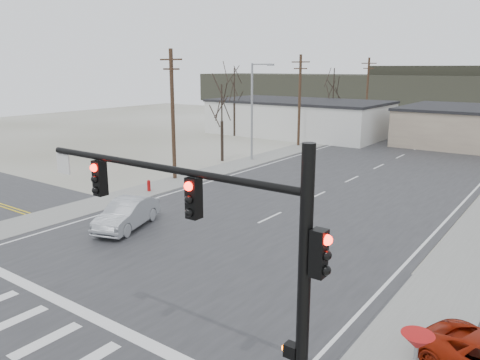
% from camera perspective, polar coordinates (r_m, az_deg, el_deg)
% --- Properties ---
extents(ground, '(140.00, 140.00, 0.00)m').
position_cam_1_polar(ground, '(21.68, -7.93, -9.98)').
color(ground, silver).
rests_on(ground, ground).
extents(main_road, '(18.00, 110.00, 0.05)m').
position_cam_1_polar(main_road, '(33.46, 10.13, -1.53)').
color(main_road, '#29292C').
rests_on(main_road, ground).
extents(cross_road, '(90.00, 10.00, 0.04)m').
position_cam_1_polar(cross_road, '(21.67, -7.93, -9.94)').
color(cross_road, '#29292C').
rests_on(cross_road, ground).
extents(sidewalk_left, '(3.00, 90.00, 0.06)m').
position_cam_1_polar(sidewalk_left, '(42.95, 0.34, 2.03)').
color(sidewalk_left, gray).
rests_on(sidewalk_left, ground).
extents(traffic_signal_mast, '(8.95, 0.43, 7.20)m').
position_cam_1_polar(traffic_signal_mast, '(10.76, -1.15, -7.89)').
color(traffic_signal_mast, black).
rests_on(traffic_signal_mast, ground).
extents(fire_hydrant, '(0.24, 0.24, 0.87)m').
position_cam_1_polar(fire_hydrant, '(33.79, -11.06, -0.68)').
color(fire_hydrant, '#A50C0C').
rests_on(fire_hydrant, ground).
extents(yield_sign, '(0.80, 0.80, 2.35)m').
position_cam_1_polar(yield_sign, '(12.76, 20.75, -18.26)').
color(yield_sign, gray).
rests_on(yield_sign, ground).
extents(building_left_far, '(22.30, 12.30, 4.50)m').
position_cam_1_polar(building_left_far, '(62.23, 7.14, 7.58)').
color(building_left_far, silver).
rests_on(building_left_far, ground).
extents(upole_left_b, '(2.20, 0.30, 10.00)m').
position_cam_1_polar(upole_left_b, '(36.67, -8.20, 8.12)').
color(upole_left_b, '#412C1E').
rests_on(upole_left_b, ground).
extents(upole_left_c, '(2.20, 0.30, 10.00)m').
position_cam_1_polar(upole_left_c, '(52.84, 7.27, 9.77)').
color(upole_left_c, '#412C1E').
rests_on(upole_left_c, ground).
extents(upole_left_d, '(2.20, 0.30, 10.00)m').
position_cam_1_polar(upole_left_d, '(70.99, 15.25, 10.35)').
color(upole_left_d, '#412C1E').
rests_on(upole_left_d, ground).
extents(streetlight_main, '(2.40, 0.25, 9.00)m').
position_cam_1_polar(streetlight_main, '(43.98, 1.68, 8.95)').
color(streetlight_main, gray).
rests_on(streetlight_main, ground).
extents(tree_left_near, '(3.30, 3.30, 7.35)m').
position_cam_1_polar(tree_left_near, '(43.66, -2.24, 9.10)').
color(tree_left_near, '#2E221C').
rests_on(tree_left_near, ground).
extents(tree_left_far, '(3.96, 3.96, 8.82)m').
position_cam_1_polar(tree_left_far, '(66.40, 11.35, 11.28)').
color(tree_left_far, '#2E221C').
rests_on(tree_left_far, ground).
extents(tree_left_mid, '(3.96, 3.96, 8.82)m').
position_cam_1_polar(tree_left_mid, '(60.16, -0.70, 11.33)').
color(tree_left_mid, '#2E221C').
rests_on(tree_left_mid, ground).
extents(hill_left, '(70.00, 18.00, 7.00)m').
position_cam_1_polar(hill_left, '(117.03, 11.49, 10.78)').
color(hill_left, '#333026').
rests_on(hill_left, ground).
extents(sedan_crossing, '(3.13, 5.05, 1.57)m').
position_cam_1_polar(sedan_crossing, '(26.32, -13.61, -4.03)').
color(sedan_crossing, '#93969D').
rests_on(sedan_crossing, main_road).
extents(car_far_a, '(2.83, 5.31, 1.46)m').
position_cam_1_polar(car_far_a, '(63.35, 23.61, 5.32)').
color(car_far_a, black).
rests_on(car_far_a, main_road).
extents(car_far_b, '(2.64, 4.42, 1.41)m').
position_cam_1_polar(car_far_b, '(74.29, 24.93, 6.22)').
color(car_far_b, black).
rests_on(car_far_b, main_road).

